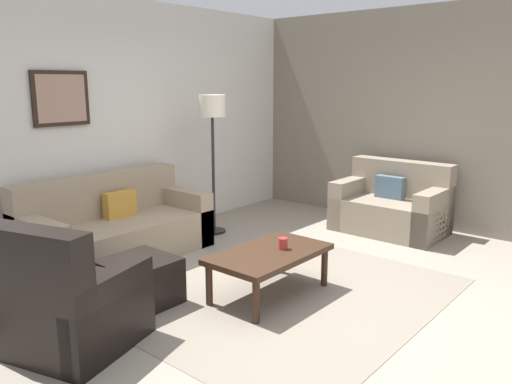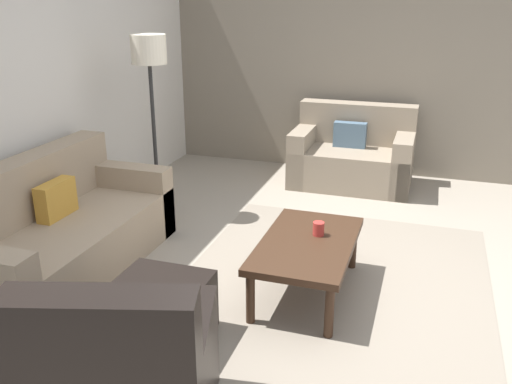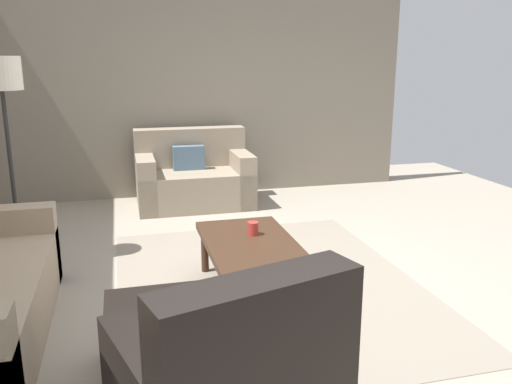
# 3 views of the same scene
# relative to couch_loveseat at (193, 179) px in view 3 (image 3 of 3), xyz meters

# --- Properties ---
(ground_plane) EXTENTS (8.00, 8.00, 0.00)m
(ground_plane) POSITION_rel_couch_loveseat_xyz_m (-2.47, -0.23, -0.30)
(ground_plane) COLOR gray
(stone_feature_panel) EXTENTS (0.12, 5.20, 2.80)m
(stone_feature_panel) POSITION_rel_couch_loveseat_xyz_m (0.53, -0.23, 1.10)
(stone_feature_panel) COLOR slate
(stone_feature_panel) RESTS_ON ground_plane
(area_rug) EXTENTS (2.87, 2.26, 0.01)m
(area_rug) POSITION_rel_couch_loveseat_xyz_m (-2.47, -0.23, -0.30)
(area_rug) COLOR gray
(area_rug) RESTS_ON ground_plane
(couch_loveseat) EXTENTS (0.84, 1.31, 0.88)m
(couch_loveseat) POSITION_rel_couch_loveseat_xyz_m (0.00, 0.00, 0.00)
(couch_loveseat) COLOR gray
(couch_loveseat) RESTS_ON ground_plane
(ottoman) EXTENTS (0.56, 0.56, 0.40)m
(ottoman) POSITION_rel_couch_loveseat_xyz_m (-3.43, 0.67, -0.10)
(ottoman) COLOR black
(ottoman) RESTS_ON ground_plane
(coffee_table) EXTENTS (1.10, 0.64, 0.41)m
(coffee_table) POSITION_rel_couch_loveseat_xyz_m (-2.58, -0.06, 0.06)
(coffee_table) COLOR #382316
(coffee_table) RESTS_ON ground_plane
(cup) EXTENTS (0.08, 0.08, 0.10)m
(cup) POSITION_rel_couch_loveseat_xyz_m (-2.45, -0.11, 0.16)
(cup) COLOR #B2332D
(cup) RESTS_ON coffee_table
(lamp_standing) EXTENTS (0.32, 0.32, 1.71)m
(lamp_standing) POSITION_rel_couch_loveseat_xyz_m (-1.52, 1.68, 1.11)
(lamp_standing) COLOR black
(lamp_standing) RESTS_ON ground_plane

